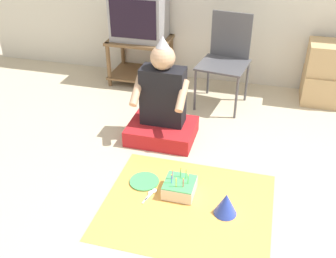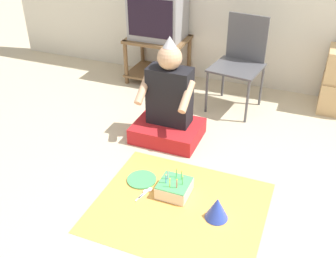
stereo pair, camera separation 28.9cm
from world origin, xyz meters
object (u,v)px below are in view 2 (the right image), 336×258
birthday_cake (174,188)px  paper_plate (142,179)px  folding_chair (241,57)px  party_hat_blue (217,208)px  tv (158,15)px  person_seated (169,107)px

birthday_cake → paper_plate: bearing=169.9°
folding_chair → birthday_cake: bearing=-93.4°
party_hat_blue → folding_chair: bearing=98.8°
tv → folding_chair: size_ratio=0.62×
folding_chair → paper_plate: 1.58m
tv → birthday_cake: tv is taller
tv → folding_chair: (0.96, -0.27, -0.23)m
folding_chair → paper_plate: size_ratio=4.01×
folding_chair → party_hat_blue: bearing=-81.2°
person_seated → paper_plate: size_ratio=4.11×
party_hat_blue → paper_plate: bearing=164.7°
person_seated → birthday_cake: 0.80m
tv → folding_chair: bearing=-15.7°
folding_chair → person_seated: bearing=-116.8°
tv → party_hat_blue: 2.35m
tv → party_hat_blue: (1.22, -1.90, -0.65)m
tv → birthday_cake: 2.10m
person_seated → tv: bearing=117.0°
tv → party_hat_blue: size_ratio=3.41×
birthday_cake → party_hat_blue: size_ratio=1.36×
party_hat_blue → person_seated: bearing=129.2°
tv → paper_plate: 1.97m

